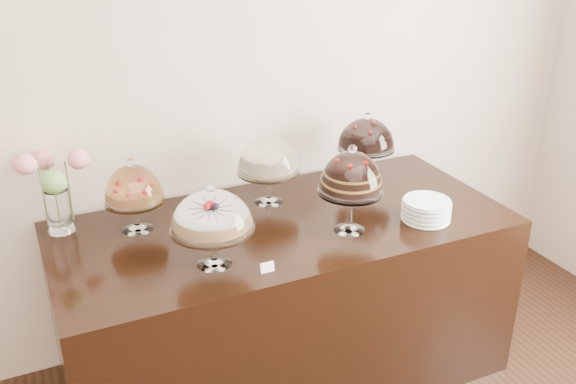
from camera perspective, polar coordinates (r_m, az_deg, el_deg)
name	(u,v)px	position (r m, az deg, el deg)	size (l,w,h in m)	color
wall_back	(182,81)	(3.29, -9.38, 9.73)	(5.00, 0.04, 3.00)	beige
display_counter	(284,300)	(3.34, -0.36, -9.58)	(2.20, 1.00, 0.90)	black
cake_stand_sugar_sponge	(212,215)	(2.67, -6.80, -2.00)	(0.36, 0.36, 0.37)	white
cake_stand_choco_layer	(351,175)	(2.93, 5.66, 1.47)	(0.31, 0.31, 0.43)	white
cake_stand_cheesecake	(268,158)	(3.22, -1.78, 3.06)	(0.32, 0.32, 0.39)	white
cake_stand_dark_choco	(366,137)	(3.46, 6.98, 4.90)	(0.31, 0.31, 0.41)	white
cake_stand_fruit_tart	(133,187)	(3.03, -13.60, 0.43)	(0.28, 0.28, 0.36)	white
flower_vase	(53,184)	(3.11, -20.14, 0.66)	(0.33, 0.37, 0.41)	white
plate_stack	(426,210)	(3.17, 12.19, -1.58)	(0.23, 0.23, 0.10)	white
price_card_left	(267,267)	(2.70, -1.86, -6.70)	(0.06, 0.01, 0.04)	white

